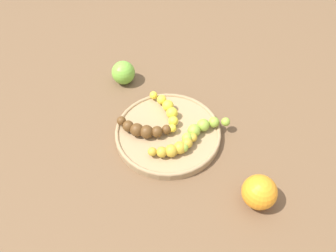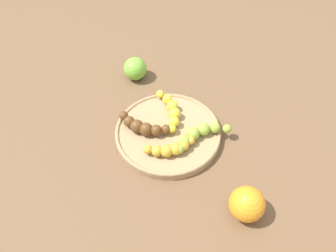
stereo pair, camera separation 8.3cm
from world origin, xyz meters
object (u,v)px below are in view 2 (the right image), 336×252
banana_yellow (171,110)px  apple_green (135,69)px  banana_overripe (142,126)px  banana_green (200,133)px  banana_spotted (171,148)px  fruit_bowl (168,133)px  orange_fruit (247,204)px

banana_yellow → apple_green: size_ratio=1.73×
banana_overripe → banana_green: size_ratio=1.05×
banana_spotted → apple_green: bearing=-175.2°
banana_yellow → banana_spotted: bearing=-104.1°
fruit_bowl → apple_green: size_ratio=3.94×
banana_yellow → banana_green: (0.10, -0.04, 0.00)m
banana_green → orange_fruit: 0.21m
banana_spotted → orange_fruit: bearing=32.7°
fruit_bowl → banana_overripe: 0.07m
fruit_bowl → banana_yellow: size_ratio=2.28×
banana_overripe → banana_green: (0.13, 0.05, -0.00)m
apple_green → banana_spotted: bearing=-41.5°
banana_green → orange_fruit: bearing=176.4°
banana_overripe → orange_fruit: size_ratio=1.86×
apple_green → banana_overripe: bearing=-52.7°
banana_yellow → banana_overripe: 0.09m
banana_overripe → banana_spotted: bearing=68.8°
banana_yellow → banana_overripe: bearing=-155.0°
banana_yellow → banana_overripe: banana_overripe is taller
banana_overripe → banana_spotted: banana_overripe is taller
banana_spotted → banana_overripe: bearing=-148.6°
banana_yellow → orange_fruit: 0.31m
banana_overripe → banana_yellow: bearing=150.8°
fruit_bowl → banana_spotted: size_ratio=2.73×
banana_yellow → banana_spotted: size_ratio=1.20×
banana_yellow → banana_green: bearing=-61.7°
apple_green → orange_fruit: orange_fruit is taller
banana_yellow → orange_fruit: (0.27, -0.16, 0.00)m
banana_spotted → apple_green: 0.31m
orange_fruit → fruit_bowl: bearing=156.7°
fruit_bowl → banana_green: size_ratio=1.98×
banana_overripe → banana_spotted: (0.09, -0.03, -0.00)m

